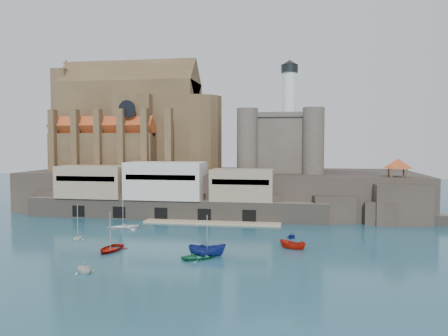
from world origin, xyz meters
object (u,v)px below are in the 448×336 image
object	(u,v)px
pavilion	(398,165)
boat_2	(207,256)
church	(136,126)
boat_1	(84,272)
castle_keep	(281,140)
boat_0	(110,251)

from	to	relation	value
pavilion	boat_2	bearing A→B (deg)	-135.27
pavilion	boat_2	distance (m)	51.43
church	boat_1	size ratio (longest dim) A/B	13.57
castle_keep	boat_1	distance (m)	68.41
castle_keep	boat_1	world-z (taller)	castle_keep
pavilion	church	bearing A→B (deg)	166.52
church	boat_0	size ratio (longest dim) A/B	7.63
castle_keep	boat_1	bearing A→B (deg)	-111.54
pavilion	boat_2	size ratio (longest dim) A/B	1.09
church	boat_2	world-z (taller)	church
castle_keep	boat_2	size ratio (longest dim) A/B	5.00
church	castle_keep	bearing A→B (deg)	-1.11
boat_1	church	bearing A→B (deg)	51.98
pavilion	castle_keep	bearing A→B (deg)	149.82
boat_1	castle_keep	bearing A→B (deg)	15.98
church	boat_0	bearing A→B (deg)	-73.87
castle_keep	boat_0	bearing A→B (deg)	-117.34
church	pavilion	bearing A→B (deg)	-13.48
pavilion	boat_1	distance (m)	69.37
castle_keep	boat_0	xyz separation A→B (m)	(-25.64, -49.59, -18.31)
castle_keep	boat_2	distance (m)	54.22
boat_0	church	bearing A→B (deg)	111.12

